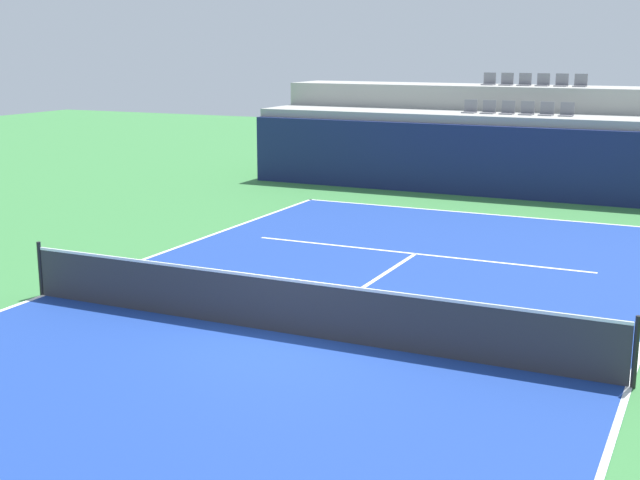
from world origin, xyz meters
TOP-DOWN VIEW (x-y plane):
  - ground_plane at (0.00, 0.00)m, footprint 80.00×80.00m
  - court_surface at (0.00, 0.00)m, footprint 11.00×24.00m
  - baseline_far at (0.00, 11.95)m, footprint 11.00×0.10m
  - sideline_left at (-5.45, 0.00)m, footprint 0.10×24.00m
  - sideline_right at (5.45, 0.00)m, footprint 0.10×24.00m
  - service_line_far at (0.00, 6.40)m, footprint 8.26×0.10m
  - centre_service_line at (0.00, 3.20)m, footprint 0.10×6.40m
  - back_wall at (0.00, 14.96)m, footprint 17.97×0.30m
  - stands_tier_lower at (0.00, 16.31)m, footprint 17.97×2.40m
  - stands_tier_upper at (0.00, 18.71)m, footprint 17.97×2.40m
  - seating_row_lower at (0.00, 16.41)m, footprint 3.64×0.44m
  - seating_row_upper at (0.00, 18.81)m, footprint 3.64×0.44m
  - tennis_net at (0.00, 0.00)m, footprint 11.08×0.08m

SIDE VIEW (x-z plane):
  - ground_plane at x=0.00m, z-range 0.00..0.00m
  - court_surface at x=0.00m, z-range 0.00..0.01m
  - baseline_far at x=0.00m, z-range 0.01..0.01m
  - sideline_left at x=-5.45m, z-range 0.01..0.01m
  - sideline_right at x=5.45m, z-range 0.01..0.01m
  - service_line_far at x=0.00m, z-range 0.01..0.01m
  - centre_service_line at x=0.00m, z-range 0.01..0.01m
  - tennis_net at x=0.00m, z-range -0.03..1.04m
  - back_wall at x=0.00m, z-range 0.00..2.29m
  - stands_tier_lower at x=0.00m, z-range 0.00..2.57m
  - stands_tier_upper at x=0.00m, z-range 0.00..3.41m
  - seating_row_lower at x=0.00m, z-range 2.48..2.92m
  - seating_row_upper at x=0.00m, z-range 3.32..3.76m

